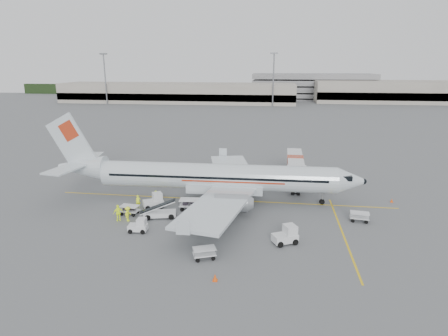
{
  "coord_description": "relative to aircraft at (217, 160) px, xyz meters",
  "views": [
    {
      "loc": [
        6.6,
        -45.61,
        16.99
      ],
      "look_at": [
        0.0,
        2.0,
        3.8
      ],
      "focal_mm": 30.0,
      "sensor_mm": 36.0,
      "label": 1
    }
  ],
  "objects": [
    {
      "name": "ground",
      "position": [
        0.6,
        0.11,
        -5.46
      ],
      "size": [
        360.0,
        360.0,
        0.0
      ],
      "primitive_type": "plane",
      "color": "#56595B"
    },
    {
      "name": "stripe_lead",
      "position": [
        0.6,
        0.11,
        -5.46
      ],
      "size": [
        44.0,
        0.2,
        0.01
      ],
      "primitive_type": "cube",
      "color": "yellow",
      "rests_on": "ground"
    },
    {
      "name": "stripe_cross",
      "position": [
        14.6,
        -7.89,
        -5.46
      ],
      "size": [
        0.2,
        20.0,
        0.01
      ],
      "primitive_type": "cube",
      "color": "yellow",
      "rests_on": "ground"
    },
    {
      "name": "terminal_west",
      "position": [
        -39.4,
        130.11,
        -0.96
      ],
      "size": [
        110.0,
        22.0,
        9.0
      ],
      "primitive_type": null,
      "color": "gray",
      "rests_on": "ground"
    },
    {
      "name": "terminal_east",
      "position": [
        70.6,
        145.11,
        -0.46
      ],
      "size": [
        90.0,
        26.0,
        10.0
      ],
      "primitive_type": null,
      "color": "gray",
      "rests_on": "ground"
    },
    {
      "name": "parking_garage",
      "position": [
        25.6,
        160.11,
        1.54
      ],
      "size": [
        62.0,
        24.0,
        14.0
      ],
      "primitive_type": null,
      "color": "slate",
      "rests_on": "ground"
    },
    {
      "name": "treeline",
      "position": [
        0.6,
        175.11,
        -2.46
      ],
      "size": [
        300.0,
        3.0,
        6.0
      ],
      "primitive_type": null,
      "color": "black",
      "rests_on": "ground"
    },
    {
      "name": "mast_west",
      "position": [
        -69.4,
        118.11,
        5.54
      ],
      "size": [
        3.2,
        1.2,
        22.0
      ],
      "primitive_type": null,
      "color": "slate",
      "rests_on": "ground"
    },
    {
      "name": "mast_center",
      "position": [
        5.6,
        118.11,
        5.54
      ],
      "size": [
        3.2,
        1.2,
        22.0
      ],
      "primitive_type": null,
      "color": "slate",
      "rests_on": "ground"
    },
    {
      "name": "aircraft",
      "position": [
        0.0,
        0.0,
        0.0
      ],
      "size": [
        40.28,
        31.9,
        10.93
      ],
      "primitive_type": null,
      "rotation": [
        0.0,
        0.0,
        0.02
      ],
      "color": "silver",
      "rests_on": "ground"
    },
    {
      "name": "jet_bridge",
      "position": [
        10.28,
        9.02,
        -3.43
      ],
      "size": [
        3.07,
        15.56,
        4.08
      ],
      "primitive_type": null,
      "rotation": [
        0.0,
        0.0,
        -0.01
      ],
      "color": "silver",
      "rests_on": "ground"
    },
    {
      "name": "belt_loader",
      "position": [
        -5.69,
        -6.64,
        -4.14
      ],
      "size": [
        5.19,
        2.92,
        2.65
      ],
      "primitive_type": null,
      "rotation": [
        0.0,
        0.0,
        0.23
      ],
      "color": "silver",
      "rests_on": "ground"
    },
    {
      "name": "tug_fore",
      "position": [
        8.51,
        -11.27,
        -4.54
      ],
      "size": [
        2.76,
        2.3,
        1.85
      ],
      "primitive_type": null,
      "rotation": [
        0.0,
        0.0,
        0.47
      ],
      "color": "silver",
      "rests_on": "ground"
    },
    {
      "name": "tug_mid",
      "position": [
        -6.82,
        -10.7,
        -4.71
      ],
      "size": [
        2.01,
        1.23,
        1.51
      ],
      "primitive_type": null,
      "rotation": [
        0.0,
        0.0,
        0.06
      ],
      "color": "silver",
      "rests_on": "ground"
    },
    {
      "name": "tug_aft",
      "position": [
        -7.41,
        -3.78,
        -4.53
      ],
      "size": [
        2.77,
        2.39,
        1.86
      ],
      "primitive_type": null,
      "rotation": [
        0.0,
        0.0,
        0.52
      ],
      "color": "silver",
      "rests_on": "ground"
    },
    {
      "name": "cart_loaded_a",
      "position": [
        -9.47,
        -6.28,
        -4.91
      ],
      "size": [
        2.27,
        1.51,
        1.11
      ],
      "primitive_type": null,
      "rotation": [
        0.0,
        0.0,
        -0.12
      ],
      "color": "silver",
      "rests_on": "ground"
    },
    {
      "name": "cart_loaded_b",
      "position": [
        -2.74,
        -3.76,
        -4.79
      ],
      "size": [
        2.66,
        1.68,
        1.34
      ],
      "primitive_type": null,
      "rotation": [
        0.0,
        0.0,
        0.06
      ],
      "color": "silver",
      "rests_on": "ground"
    },
    {
      "name": "cart_empty_a",
      "position": [
        1.22,
        -15.37,
        -4.93
      ],
      "size": [
        2.34,
        1.87,
        1.06
      ],
      "primitive_type": null,
      "rotation": [
        0.0,
        0.0,
        0.38
      ],
      "color": "silver",
      "rests_on": "ground"
    },
    {
      "name": "cart_empty_b",
      "position": [
        16.95,
        -4.64,
        -4.93
      ],
      "size": [
        2.2,
        1.48,
        1.07
      ],
      "primitive_type": null,
      "rotation": [
        0.0,
        0.0,
        -0.14
      ],
      "color": "silver",
      "rests_on": "ground"
    },
    {
      "name": "cone_nose",
      "position": [
        22.39,
        2.29,
        -5.19
      ],
      "size": [
        0.34,
        0.34,
        0.55
      ],
      "primitive_type": "cone",
      "color": "#F34E0C",
      "rests_on": "ground"
    },
    {
      "name": "cone_port",
      "position": [
        1.06,
        17.09,
        -5.16
      ],
      "size": [
        0.37,
        0.37,
        0.6
      ],
      "primitive_type": "cone",
      "color": "#F34E0C",
      "rests_on": "ground"
    },
    {
      "name": "cone_stbd",
      "position": [
        2.76,
        -18.82,
        -5.14
      ],
      "size": [
        0.4,
        0.4,
        0.65
      ],
      "primitive_type": "cone",
      "color": "#F34E0C",
      "rests_on": "ground"
    },
    {
      "name": "crew_a",
      "position": [
        -9.28,
        -3.94,
        -4.67
      ],
      "size": [
        0.69,
        0.62,
        1.59
      ],
      "primitive_type": "imported",
      "rotation": [
        0.0,
        0.0,
        0.53
      ],
      "color": "#E0F71E",
      "rests_on": "ground"
    },
    {
      "name": "crew_b",
      "position": [
        -7.28,
        -2.95,
        -4.51
      ],
      "size": [
        1.17,
        1.16,
        1.91
      ],
      "primitive_type": "imported",
      "rotation": [
        0.0,
        0.0,
        -0.73
      ],
      "color": "#E0F71E",
      "rests_on": "ground"
    },
    {
      "name": "crew_c",
      "position": [
        -8.91,
        -8.14,
        -4.59
      ],
      "size": [
        0.71,
        1.16,
        1.74
      ],
      "primitive_type": "imported",
      "rotation": [
        0.0,
        0.0,
        1.51
      ],
      "color": "#E0F71E",
      "rests_on": "ground"
    },
    {
      "name": "crew_d",
      "position": [
        -10.01,
        -8.22,
        -4.51
      ],
      "size": [
        1.18,
        1.03,
        1.91
      ],
      "primitive_type": "imported",
      "rotation": [
        0.0,
        0.0,
        3.77
      ],
      "color": "#E0F71E",
      "rests_on": "ground"
    }
  ]
}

